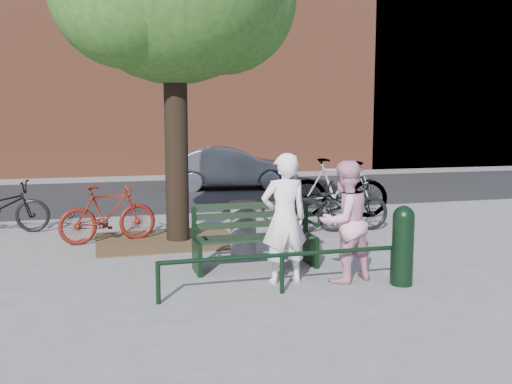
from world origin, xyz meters
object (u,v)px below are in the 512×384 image
object	(u,v)px
person_right	(344,221)
parked_car	(230,168)
bollard	(403,243)
bicycle_c	(339,205)
park_bench	(254,235)
person_left	(284,218)
litter_bin	(243,230)

from	to	relation	value
person_right	parked_car	xyz separation A→B (m)	(0.81, 10.01, -0.15)
bollard	bicycle_c	world-z (taller)	bollard
bollard	parked_car	world-z (taller)	parked_car
park_bench	parked_car	distance (m)	9.20
person_right	bicycle_c	xyz separation A→B (m)	(1.31, 3.10, -0.28)
person_right	parked_car	distance (m)	10.05
person_left	litter_bin	bearing A→B (deg)	-83.65
litter_bin	parked_car	bearing A→B (deg)	78.19
park_bench	parked_car	bearing A→B (deg)	79.00
person_left	bicycle_c	size ratio (longest dim) A/B	0.87
bicycle_c	park_bench	bearing A→B (deg)	138.02
park_bench	person_left	xyz separation A→B (m)	(0.17, -0.84, 0.37)
bollard	bicycle_c	xyz separation A→B (m)	(0.66, 3.47, -0.04)
person_right	parked_car	world-z (taller)	person_right
litter_bin	parked_car	world-z (taller)	parked_car
park_bench	person_left	bearing A→B (deg)	-78.25
bicycle_c	parked_car	bearing A→B (deg)	8.94
person_right	litter_bin	size ratio (longest dim) A/B	1.81
person_right	litter_bin	distance (m)	1.82
person_left	parked_car	bearing A→B (deg)	-101.02
person_right	litter_bin	xyz separation A→B (m)	(-0.97, 1.50, -0.35)
litter_bin	bicycle_c	world-z (taller)	bicycle_c
person_left	person_right	xyz separation A→B (m)	(0.78, -0.15, -0.05)
park_bench	person_right	bearing A→B (deg)	-45.93
park_bench	person_left	size ratio (longest dim) A/B	1.03
litter_bin	bicycle_c	distance (m)	2.79
park_bench	bollard	xyz separation A→B (m)	(1.60, -1.35, 0.07)
bollard	person_left	bearing A→B (deg)	160.16
parked_car	person_right	bearing A→B (deg)	-177.82
person_left	bollard	bearing A→B (deg)	158.24
litter_bin	person_right	bearing A→B (deg)	-57.06
person_right	park_bench	bearing A→B (deg)	-63.87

